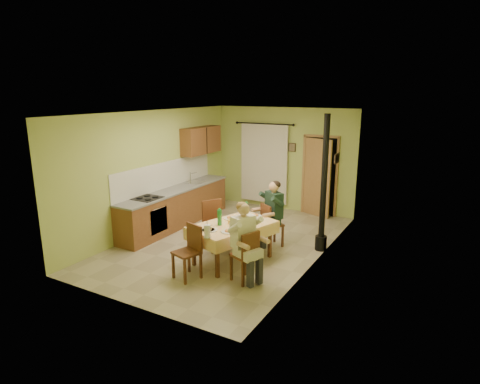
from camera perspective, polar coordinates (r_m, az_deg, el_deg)
The scene contains 17 objects.
floor at distance 8.84m, azimuth -1.74°, elevation -7.18°, with size 4.00×6.00×0.01m, color tan.
room_shell at distance 8.35m, azimuth -1.84°, elevation 4.52°, with size 4.04×6.04×2.82m.
kitchen_run at distance 9.93m, azimuth -9.06°, elevation -2.01°, with size 0.64×3.64×1.56m.
upper_cabinets at distance 10.73m, azimuth -5.53°, elevation 7.33°, with size 0.35×1.40×0.70m, color brown.
curtain at distance 11.22m, azimuth 3.42°, elevation 4.13°, with size 1.70×0.07×2.22m.
doorway at distance 10.69m, azimuth 11.11°, elevation 2.22°, with size 0.96×0.33×2.15m.
dining_table at distance 7.79m, azimuth -1.05°, elevation -7.21°, with size 1.43×1.84×0.76m.
tableware at distance 7.57m, azimuth -1.65°, elevation -4.29°, with size 0.63×1.65×0.33m.
chair_far at distance 8.59m, azimuth 4.53°, elevation -5.83°, with size 0.52×0.52×0.93m.
chair_near at distance 7.22m, azimuth -7.46°, elevation -9.92°, with size 0.50×0.50×0.96m.
chair_right at distance 7.05m, azimuth 0.68°, elevation -10.43°, with size 0.49×0.49×0.93m.
chair_left at distance 8.44m, azimuth -3.39°, elevation -6.14°, with size 0.62×0.62×1.01m.
man_far at distance 8.41m, azimuth 4.68°, elevation -2.04°, with size 0.65×0.63×1.39m.
man_right at distance 6.83m, azimuth 0.62°, elevation -5.89°, with size 0.59×0.65×1.39m.
stove_flue at distance 8.30m, azimuth 11.71°, elevation -1.46°, with size 0.24×0.24×2.80m.
picture_back at distance 10.89m, azimuth 7.43°, elevation 6.32°, with size 0.19×0.03×0.23m, color black.
picture_right at distance 8.67m, azimuth 13.64°, elevation 4.68°, with size 0.03×0.31×0.21m, color brown.
Camera 1 is at (4.25, -7.05, 3.23)m, focal length 30.00 mm.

